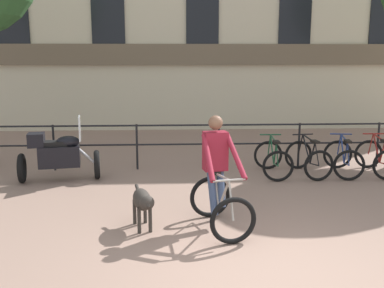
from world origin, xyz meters
name	(u,v)px	position (x,y,z in m)	size (l,w,h in m)	color
ground_plane	(264,277)	(0.00, 0.00, 0.00)	(60.00, 60.00, 0.00)	#8E7060
canal_railing	(219,138)	(0.00, 5.20, 0.71)	(15.05, 0.05, 1.05)	black
building_facade	(202,1)	(0.00, 10.99, 4.39)	(18.00, 0.72, 8.81)	beige
cyclist_with_bike	(218,178)	(-0.39, 1.63, 0.76)	(0.90, 1.28, 1.70)	black
dog	(143,201)	(-1.53, 1.54, 0.45)	(0.40, 1.03, 0.64)	#332D28
parked_motorcycle	(59,155)	(-3.43, 4.30, 0.56)	(1.71, 0.88, 1.35)	black
parked_bicycle_near_lamp	(273,159)	(1.12, 4.54, 0.36)	(0.68, 1.12, 0.86)	black
parked_bicycle_mid_left	(308,159)	(1.90, 4.54, 0.36)	(0.80, 1.19, 0.86)	black
parked_bicycle_mid_right	(343,158)	(2.68, 4.54, 0.36)	(0.81, 1.19, 0.86)	black
parked_bicycle_far_end	(378,158)	(3.46, 4.54, 0.36)	(0.70, 1.13, 0.86)	black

